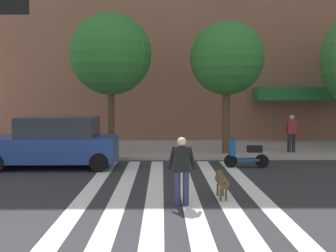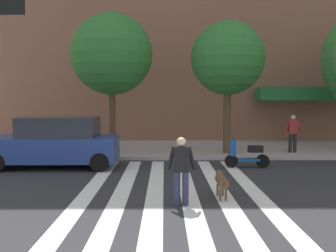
{
  "view_description": "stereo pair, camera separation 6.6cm",
  "coord_description": "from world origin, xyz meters",
  "px_view_note": "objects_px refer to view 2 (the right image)",
  "views": [
    {
      "loc": [
        1.05,
        -4.12,
        2.59
      ],
      "look_at": [
        1.22,
        6.46,
        1.79
      ],
      "focal_mm": 41.76,
      "sensor_mm": 36.0,
      "label": 1
    },
    {
      "loc": [
        1.12,
        -4.12,
        2.59
      ],
      "look_at": [
        1.22,
        6.46,
        1.79
      ],
      "focal_mm": 41.76,
      "sensor_mm": 36.0,
      "label": 2
    }
  ],
  "objects_px": {
    "parked_scooter": "(247,155)",
    "street_tree_middle": "(228,59)",
    "pedestrian_dog_walker": "(181,167)",
    "pedestrian_bystander": "(293,131)",
    "dog_on_leash": "(221,181)",
    "parked_car_behind_first": "(56,143)",
    "street_tree_nearest": "(112,54)"
  },
  "relations": [
    {
      "from": "street_tree_middle",
      "to": "pedestrian_bystander",
      "type": "relative_size",
      "value": 3.46
    },
    {
      "from": "street_tree_middle",
      "to": "pedestrian_dog_walker",
      "type": "distance_m",
      "value": 8.66
    },
    {
      "from": "parked_car_behind_first",
      "to": "street_tree_nearest",
      "type": "bearing_deg",
      "value": 60.87
    },
    {
      "from": "dog_on_leash",
      "to": "pedestrian_bystander",
      "type": "relative_size",
      "value": 0.68
    },
    {
      "from": "parked_car_behind_first",
      "to": "pedestrian_bystander",
      "type": "bearing_deg",
      "value": 15.91
    },
    {
      "from": "parked_scooter",
      "to": "dog_on_leash",
      "type": "height_order",
      "value": "parked_scooter"
    },
    {
      "from": "street_tree_nearest",
      "to": "pedestrian_bystander",
      "type": "bearing_deg",
      "value": -1.85
    },
    {
      "from": "parked_scooter",
      "to": "street_tree_middle",
      "type": "xyz_separation_m",
      "value": [
        -0.31,
        2.7,
        3.73
      ]
    },
    {
      "from": "parked_scooter",
      "to": "dog_on_leash",
      "type": "bearing_deg",
      "value": -110.06
    },
    {
      "from": "parked_car_behind_first",
      "to": "street_tree_middle",
      "type": "distance_m",
      "value": 7.87
    },
    {
      "from": "pedestrian_dog_walker",
      "to": "pedestrian_bystander",
      "type": "distance_m",
      "value": 9.42
    },
    {
      "from": "parked_scooter",
      "to": "street_tree_middle",
      "type": "relative_size",
      "value": 0.29
    },
    {
      "from": "street_tree_middle",
      "to": "dog_on_leash",
      "type": "bearing_deg",
      "value": -100.15
    },
    {
      "from": "street_tree_nearest",
      "to": "pedestrian_bystander",
      "type": "height_order",
      "value": "street_tree_nearest"
    },
    {
      "from": "street_tree_middle",
      "to": "pedestrian_bystander",
      "type": "height_order",
      "value": "street_tree_middle"
    },
    {
      "from": "pedestrian_dog_walker",
      "to": "street_tree_middle",
      "type": "bearing_deg",
      "value": 73.28
    },
    {
      "from": "pedestrian_dog_walker",
      "to": "pedestrian_bystander",
      "type": "xyz_separation_m",
      "value": [
        5.22,
        7.84,
        0.15
      ]
    },
    {
      "from": "street_tree_middle",
      "to": "street_tree_nearest",
      "type": "bearing_deg",
      "value": 175.2
    },
    {
      "from": "pedestrian_bystander",
      "to": "parked_scooter",
      "type": "bearing_deg",
      "value": -132.31
    },
    {
      "from": "street_tree_nearest",
      "to": "street_tree_middle",
      "type": "relative_size",
      "value": 1.07
    },
    {
      "from": "street_tree_nearest",
      "to": "dog_on_leash",
      "type": "relative_size",
      "value": 5.42
    },
    {
      "from": "pedestrian_bystander",
      "to": "parked_car_behind_first",
      "type": "bearing_deg",
      "value": -164.09
    },
    {
      "from": "pedestrian_dog_walker",
      "to": "dog_on_leash",
      "type": "bearing_deg",
      "value": 33.69
    },
    {
      "from": "dog_on_leash",
      "to": "pedestrian_bystander",
      "type": "distance_m",
      "value": 8.29
    },
    {
      "from": "street_tree_nearest",
      "to": "dog_on_leash",
      "type": "distance_m",
      "value": 9.2
    },
    {
      "from": "parked_car_behind_first",
      "to": "parked_scooter",
      "type": "xyz_separation_m",
      "value": [
        6.98,
        -0.13,
        -0.44
      ]
    },
    {
      "from": "street_tree_middle",
      "to": "dog_on_leash",
      "type": "distance_m",
      "value": 8.02
    },
    {
      "from": "parked_scooter",
      "to": "pedestrian_dog_walker",
      "type": "relative_size",
      "value": 0.99
    },
    {
      "from": "street_tree_nearest",
      "to": "pedestrian_bystander",
      "type": "relative_size",
      "value": 3.71
    },
    {
      "from": "parked_car_behind_first",
      "to": "street_tree_nearest",
      "type": "xyz_separation_m",
      "value": [
        1.67,
        2.99,
        3.52
      ]
    },
    {
      "from": "parked_scooter",
      "to": "pedestrian_bystander",
      "type": "relative_size",
      "value": 0.99
    },
    {
      "from": "parked_car_behind_first",
      "to": "pedestrian_bystander",
      "type": "distance_m",
      "value": 9.97
    }
  ]
}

